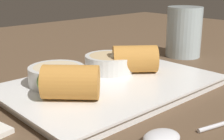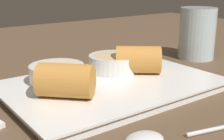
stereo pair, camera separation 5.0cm
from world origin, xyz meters
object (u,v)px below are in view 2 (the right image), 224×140
at_px(serving_plate, 112,86).
at_px(spoon, 157,138).
at_px(dipping_bowl_near, 113,62).
at_px(drinking_glass, 197,33).
at_px(dipping_bowl_far, 57,73).

height_order(serving_plate, spoon, same).
bearing_deg(dipping_bowl_near, drinking_glass, 3.53).
bearing_deg(serving_plate, dipping_bowl_near, 51.95).
bearing_deg(spoon, serving_plate, 69.97).
distance_m(dipping_bowl_near, dipping_bowl_far, 0.10).
xyz_separation_m(dipping_bowl_near, dipping_bowl_far, (-0.10, 0.00, 0.00)).
xyz_separation_m(dipping_bowl_far, spoon, (0.01, -0.20, -0.02)).
relative_size(dipping_bowl_far, spoon, 0.44).
bearing_deg(dipping_bowl_near, spoon, -114.46).
height_order(serving_plate, dipping_bowl_far, dipping_bowl_far).
distance_m(serving_plate, dipping_bowl_far, 0.09).
bearing_deg(serving_plate, dipping_bowl_far, 147.15).
xyz_separation_m(serving_plate, dipping_bowl_far, (-0.07, 0.04, 0.02)).
relative_size(dipping_bowl_near, spoon, 0.44).
xyz_separation_m(spoon, drinking_glass, (0.32, 0.21, 0.05)).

